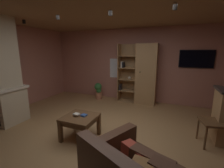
{
  "coord_description": "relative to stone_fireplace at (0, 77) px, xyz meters",
  "views": [
    {
      "loc": [
        1.2,
        -2.64,
        1.75
      ],
      "look_at": [
        0.0,
        0.4,
        1.05
      ],
      "focal_mm": 24.46,
      "sensor_mm": 36.0,
      "label": 1
    }
  ],
  "objects": [
    {
      "name": "ceiling",
      "position": [
        2.64,
        0.26,
        1.4
      ],
      "size": [
        6.39,
        5.36,
        0.02
      ],
      "primitive_type": "cube",
      "color": "#8E6B47"
    },
    {
      "name": "track_light_spot_3",
      "position": [
        3.81,
        0.53,
        1.32
      ],
      "size": [
        0.07,
        0.07,
        0.09
      ],
      "primitive_type": "cylinder",
      "color": "black"
    },
    {
      "name": "track_light_spot_1",
      "position": [
        1.48,
        0.44,
        1.32
      ],
      "size": [
        0.07,
        0.07,
        0.09
      ],
      "primitive_type": "cylinder",
      "color": "black"
    },
    {
      "name": "window_pane_back",
      "position": [
        1.98,
        2.94,
        -0.0
      ],
      "size": [
        0.64,
        0.01,
        0.7
      ],
      "primitive_type": "cube",
      "color": "white"
    },
    {
      "name": "wall_mounted_tv",
      "position": [
        4.5,
        2.91,
        0.39
      ],
      "size": [
        0.97,
        0.06,
        0.54
      ],
      "color": "black"
    },
    {
      "name": "floor",
      "position": [
        2.64,
        0.26,
        -1.15
      ],
      "size": [
        6.39,
        5.36,
        0.02
      ],
      "primitive_type": "cube",
      "color": "#A37A4C",
      "rests_on": "ground"
    },
    {
      "name": "stone_fireplace",
      "position": [
        0.0,
        0.0,
        0.0
      ],
      "size": [
        0.94,
        0.77,
        2.53
      ],
      "color": "#BCAD8E",
      "rests_on": "ground"
    },
    {
      "name": "wall_back",
      "position": [
        2.64,
        2.97,
        0.12
      ],
      "size": [
        6.51,
        0.06,
        2.53
      ],
      "primitive_type": "cube",
      "color": "#AD7060",
      "rests_on": "ground"
    },
    {
      "name": "bookshelf_cabinet",
      "position": [
        2.97,
        2.7,
        -0.15
      ],
      "size": [
        1.29,
        0.41,
        2.0
      ],
      "color": "#A87F51",
      "rests_on": "ground"
    },
    {
      "name": "table_book_1",
      "position": [
        2.13,
        0.02,
        -0.62
      ],
      "size": [
        0.13,
        0.12,
        0.02
      ],
      "primitive_type": "cube",
      "rotation": [
        0.0,
        0.0,
        -0.13
      ],
      "color": "beige",
      "rests_on": "coffee_table"
    },
    {
      "name": "table_book_0",
      "position": [
        2.27,
        0.08,
        -0.65
      ],
      "size": [
        0.11,
        0.11,
        0.03
      ],
      "primitive_type": "cube",
      "rotation": [
        0.0,
        0.0,
        -0.08
      ],
      "color": "#2D4C8C",
      "rests_on": "coffee_table"
    },
    {
      "name": "coffee_table",
      "position": [
        2.2,
        0.04,
        -0.76
      ],
      "size": [
        0.64,
        0.62,
        0.48
      ],
      "color": "brown",
      "rests_on": "ground"
    },
    {
      "name": "dining_chair",
      "position": [
        4.71,
        0.77,
        -0.61
      ],
      "size": [
        0.5,
        0.5,
        0.92
      ],
      "color": "brown",
      "rests_on": "ground"
    },
    {
      "name": "track_light_spot_2",
      "position": [
        2.67,
        0.51,
        1.32
      ],
      "size": [
        0.07,
        0.07,
        0.09
      ],
      "primitive_type": "cylinder",
      "color": "black"
    },
    {
      "name": "potted_floor_plant",
      "position": [
        1.34,
        2.58,
        -0.82
      ],
      "size": [
        0.28,
        0.28,
        0.6
      ],
      "color": "#B77051",
      "rests_on": "ground"
    },
    {
      "name": "track_light_spot_0",
      "position": [
        0.37,
        0.53,
        1.32
      ],
      "size": [
        0.07,
        0.07,
        0.09
      ],
      "primitive_type": "cylinder",
      "color": "black"
    }
  ]
}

